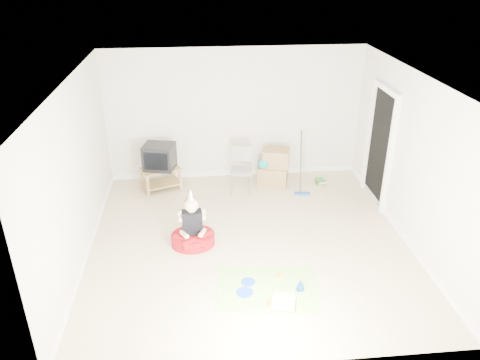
{
  "coord_description": "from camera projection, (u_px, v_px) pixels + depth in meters",
  "views": [
    {
      "loc": [
        -0.75,
        -6.23,
        4.17
      ],
      "look_at": [
        -0.1,
        0.4,
        0.9
      ],
      "focal_mm": 35.0,
      "sensor_mm": 36.0,
      "label": 1
    }
  ],
  "objects": [
    {
      "name": "folding_chair",
      "position": [
        241.0,
        171.0,
        8.82
      ],
      "size": [
        0.46,
        0.44,
        0.9
      ],
      "color": "gray",
      "rests_on": "ground"
    },
    {
      "name": "seated_woman",
      "position": [
        193.0,
        233.0,
        7.3
      ],
      "size": [
        0.73,
        0.73,
        0.98
      ],
      "color": "maroon",
      "rests_on": "ground"
    },
    {
      "name": "tv_stand",
      "position": [
        161.0,
        177.0,
        9.0
      ],
      "size": [
        0.81,
        0.66,
        0.44
      ],
      "color": "#9B7946",
      "rests_on": "ground"
    },
    {
      "name": "orange_cup_near",
      "position": [
        278.0,
        275.0,
        6.63
      ],
      "size": [
        0.06,
        0.06,
        0.07
      ],
      "primitive_type": "cylinder",
      "rotation": [
        0.0,
        0.0,
        0.01
      ],
      "color": "orange",
      "rests_on": "party_mat"
    },
    {
      "name": "blue_plate_near",
      "position": [
        248.0,
        282.0,
        6.53
      ],
      "size": [
        0.26,
        0.26,
        0.01
      ],
      "primitive_type": "cylinder",
      "rotation": [
        0.0,
        0.0,
        -0.39
      ],
      "color": "blue",
      "rests_on": "party_mat"
    },
    {
      "name": "doorway_recess",
      "position": [
        380.0,
        148.0,
        8.3
      ],
      "size": [
        0.02,
        0.9,
        2.05
      ],
      "primitive_type": "cube",
      "color": "black",
      "rests_on": "ground"
    },
    {
      "name": "crt_tv",
      "position": [
        159.0,
        157.0,
        8.82
      ],
      "size": [
        0.65,
        0.58,
        0.48
      ],
      "primitive_type": "cube",
      "rotation": [
        0.0,
        0.0,
        -0.23
      ],
      "color": "black",
      "rests_on": "tv_stand"
    },
    {
      "name": "party_mat",
      "position": [
        267.0,
        288.0,
        6.42
      ],
      "size": [
        1.49,
        1.16,
        0.01
      ],
      "primitive_type": "cube",
      "rotation": [
        0.0,
        0.0,
        -0.12
      ],
      "color": "#FF358D",
      "rests_on": "ground"
    },
    {
      "name": "blue_party_hat",
      "position": [
        300.0,
        284.0,
        6.35
      ],
      "size": [
        0.14,
        0.14,
        0.18
      ],
      "primitive_type": "cone",
      "rotation": [
        0.0,
        0.0,
        -0.11
      ],
      "color": "blue",
      "rests_on": "party_mat"
    },
    {
      "name": "floor_mop",
      "position": [
        303.0,
        182.0,
        8.79
      ],
      "size": [
        0.3,
        0.39,
        1.17
      ],
      "color": "blue",
      "rests_on": "ground"
    },
    {
      "name": "blue_plate_far",
      "position": [
        245.0,
        292.0,
        6.33
      ],
      "size": [
        0.31,
        0.31,
        0.01
      ],
      "primitive_type": "cylinder",
      "rotation": [
        0.0,
        0.0,
        -0.51
      ],
      "color": "blue",
      "rests_on": "party_mat"
    },
    {
      "name": "book_pile",
      "position": [
        321.0,
        181.0,
        9.31
      ],
      "size": [
        0.2,
        0.25,
        0.1
      ],
      "color": "#2A7F34",
      "rests_on": "ground"
    },
    {
      "name": "ground",
      "position": [
        249.0,
        241.0,
        7.47
      ],
      "size": [
        5.0,
        5.0,
        0.0
      ],
      "primitive_type": "plane",
      "color": "beige",
      "rests_on": "ground"
    },
    {
      "name": "orange_cup_far",
      "position": [
        269.0,
        303.0,
        6.09
      ],
      "size": [
        0.09,
        0.09,
        0.07
      ],
      "primitive_type": "cylinder",
      "rotation": [
        0.0,
        0.0,
        -0.51
      ],
      "color": "orange",
      "rests_on": "party_mat"
    },
    {
      "name": "birthday_cake",
      "position": [
        283.0,
        303.0,
        6.09
      ],
      "size": [
        0.35,
        0.31,
        0.14
      ],
      "color": "silver",
      "rests_on": "party_mat"
    },
    {
      "name": "cardboard_boxes",
      "position": [
        274.0,
        167.0,
        9.18
      ],
      "size": [
        0.67,
        0.57,
        0.72
      ],
      "color": "#987649",
      "rests_on": "ground"
    }
  ]
}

